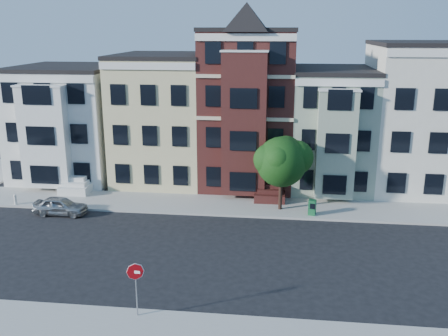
# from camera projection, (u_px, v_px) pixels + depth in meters

# --- Properties ---
(ground) EXTENTS (120.00, 120.00, 0.00)m
(ground) POSITION_uv_depth(u_px,v_px,m) (229.00, 257.00, 27.75)
(ground) COLOR black
(far_sidewalk) EXTENTS (60.00, 4.00, 0.15)m
(far_sidewalk) POSITION_uv_depth(u_px,v_px,m) (241.00, 206.00, 35.38)
(far_sidewalk) COLOR #9E9B93
(far_sidewalk) RESTS_ON ground
(house_white) EXTENTS (8.00, 9.00, 9.00)m
(house_white) POSITION_uv_depth(u_px,v_px,m) (71.00, 123.00, 42.07)
(house_white) COLOR silver
(house_white) RESTS_ON ground
(house_yellow) EXTENTS (7.00, 9.00, 10.00)m
(house_yellow) POSITION_uv_depth(u_px,v_px,m) (164.00, 119.00, 41.04)
(house_yellow) COLOR beige
(house_yellow) RESTS_ON ground
(house_brown) EXTENTS (7.00, 9.00, 12.00)m
(house_brown) POSITION_uv_depth(u_px,v_px,m) (249.00, 109.00, 39.98)
(house_brown) COLOR #3E1815
(house_brown) RESTS_ON ground
(house_green) EXTENTS (6.00, 9.00, 9.00)m
(house_green) POSITION_uv_depth(u_px,v_px,m) (330.00, 129.00, 39.66)
(house_green) COLOR gray
(house_green) RESTS_ON ground
(house_cream) EXTENTS (8.00, 9.00, 11.00)m
(house_cream) POSITION_uv_depth(u_px,v_px,m) (423.00, 119.00, 38.60)
(house_cream) COLOR silver
(house_cream) RESTS_ON ground
(street_tree) EXTENTS (7.12, 7.12, 6.31)m
(street_tree) POSITION_uv_depth(u_px,v_px,m) (281.00, 165.00, 33.76)
(street_tree) COLOR #1B4715
(street_tree) RESTS_ON far_sidewalk
(parked_car) EXTENTS (3.64, 1.49, 1.24)m
(parked_car) POSITION_uv_depth(u_px,v_px,m) (60.00, 206.00, 33.87)
(parked_car) COLOR #9DA1A5
(parked_car) RESTS_ON ground
(newspaper_box) EXTENTS (0.56, 0.53, 1.06)m
(newspaper_box) POSITION_uv_depth(u_px,v_px,m) (312.00, 207.00, 33.39)
(newspaper_box) COLOR #175C31
(newspaper_box) RESTS_ON far_sidewalk
(fire_hydrant) EXTENTS (0.24, 0.24, 0.59)m
(fire_hydrant) POSITION_uv_depth(u_px,v_px,m) (15.00, 200.00, 35.45)
(fire_hydrant) COLOR silver
(fire_hydrant) RESTS_ON far_sidewalk
(stop_sign) EXTENTS (0.78, 0.16, 2.82)m
(stop_sign) POSITION_uv_depth(u_px,v_px,m) (136.00, 286.00, 21.47)
(stop_sign) COLOR #BE080E
(stop_sign) RESTS_ON near_sidewalk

